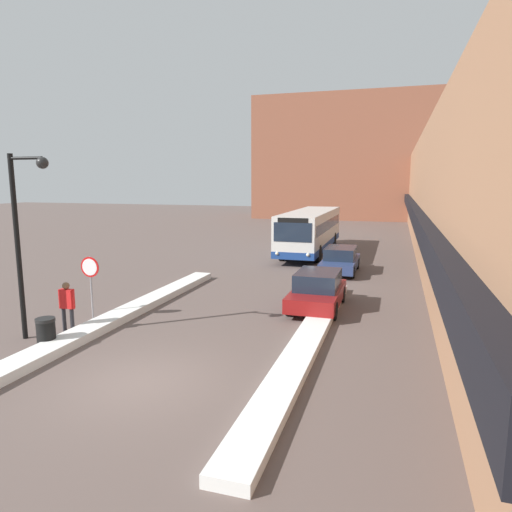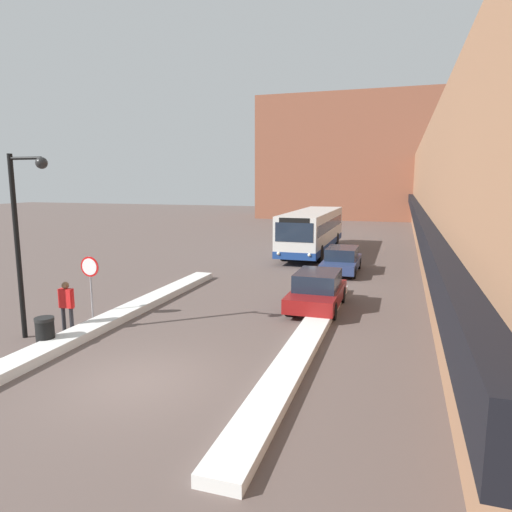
# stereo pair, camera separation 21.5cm
# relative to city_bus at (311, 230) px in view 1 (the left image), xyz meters

# --- Properties ---
(ground_plane) EXTENTS (160.00, 160.00, 0.00)m
(ground_plane) POSITION_rel_city_bus_xyz_m (-0.32, -22.37, -1.67)
(ground_plane) COLOR brown
(building_row_right) EXTENTS (5.50, 60.00, 8.30)m
(building_row_right) POSITION_rel_city_bus_xyz_m (9.65, 1.63, 2.47)
(building_row_right) COLOR #996B4C
(building_row_right) RESTS_ON ground_plane
(building_backdrop_far) EXTENTS (26.00, 8.00, 16.32)m
(building_backdrop_far) POSITION_rel_city_bus_xyz_m (-0.32, 31.90, 6.49)
(building_backdrop_far) COLOR brown
(building_backdrop_far) RESTS_ON ground_plane
(snow_bank_left) EXTENTS (0.90, 16.03, 0.29)m
(snow_bank_left) POSITION_rel_city_bus_xyz_m (-3.92, -18.10, -1.52)
(snow_bank_left) COLOR silver
(snow_bank_left) RESTS_ON ground_plane
(snow_bank_right) EXTENTS (0.90, 14.92, 0.27)m
(snow_bank_right) POSITION_rel_city_bus_xyz_m (3.28, -18.26, -1.54)
(snow_bank_right) COLOR silver
(snow_bank_right) RESTS_ON ground_plane
(city_bus) EXTENTS (2.65, 11.95, 3.02)m
(city_bus) POSITION_rel_city_bus_xyz_m (0.00, 0.00, 0.00)
(city_bus) COLOR silver
(city_bus) RESTS_ON ground_plane
(parked_car_front) EXTENTS (1.92, 4.20, 1.51)m
(parked_car_front) POSITION_rel_city_bus_xyz_m (2.88, -14.16, -0.91)
(parked_car_front) COLOR maroon
(parked_car_front) RESTS_ON ground_plane
(parked_car_middle) EXTENTS (1.89, 4.51, 1.43)m
(parked_car_middle) POSITION_rel_city_bus_xyz_m (2.88, -6.39, -0.95)
(parked_car_middle) COLOR navy
(parked_car_middle) RESTS_ON ground_plane
(stop_sign) EXTENTS (0.76, 0.08, 2.37)m
(stop_sign) POSITION_rel_city_bus_xyz_m (-4.91, -18.11, 0.05)
(stop_sign) COLOR gray
(stop_sign) RESTS_ON ground_plane
(street_lamp) EXTENTS (1.46, 0.36, 5.96)m
(street_lamp) POSITION_rel_city_bus_xyz_m (-5.42, -20.54, 2.05)
(street_lamp) COLOR black
(street_lamp) RESTS_ON ground_plane
(pedestrian) EXTENTS (0.57, 0.25, 1.76)m
(pedestrian) POSITION_rel_city_bus_xyz_m (-4.71, -19.67, -0.61)
(pedestrian) COLOR #232328
(pedestrian) RESTS_ON ground_plane
(trash_bin) EXTENTS (0.59, 0.59, 0.95)m
(trash_bin) POSITION_rel_city_bus_xyz_m (-4.40, -21.05, -1.19)
(trash_bin) COLOR black
(trash_bin) RESTS_ON ground_plane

